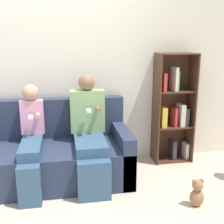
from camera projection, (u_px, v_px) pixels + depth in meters
ground_plane at (50, 203)px, 2.81m from camera, size 14.00×14.00×0.00m
back_wall at (47, 66)px, 3.44m from camera, size 10.00×0.06×2.55m
couch at (39, 156)px, 3.23m from camera, size 2.07×0.86×0.90m
adult_seated at (89, 130)px, 3.14m from camera, size 0.40×0.80×1.21m
child_seated at (31, 139)px, 3.02m from camera, size 0.26×0.83×1.10m
bookshelf at (173, 109)px, 3.70m from camera, size 0.50×0.29×1.43m
teddy_bear at (197, 193)px, 2.74m from camera, size 0.14×0.12×0.29m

